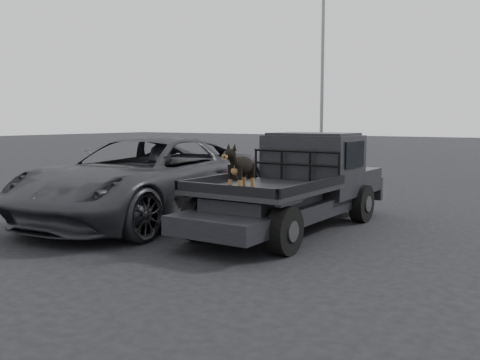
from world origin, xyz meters
The scene contains 6 objects.
ground centered at (0.00, 0.00, 0.00)m, with size 120.00×120.00×0.00m, color black.
flatbed_ute centered at (-0.65, 1.93, 0.46)m, with size 2.00×5.40×0.92m, color black, non-canonical shape.
ute_cab centered at (-0.65, 2.88, 1.36)m, with size 1.72×1.30×0.88m, color black, non-canonical shape.
headache_rack centered at (-0.65, 2.13, 1.20)m, with size 1.80×0.08×0.55m, color black, non-canonical shape.
dog centered at (-0.53, 0.10, 1.29)m, with size 0.32×0.60×0.74m, color black, non-canonical shape.
parked_suv centered at (-3.65, 1.22, 0.85)m, with size 2.82×6.12×1.70m, color #303035.
Camera 1 is at (4.03, -6.80, 2.06)m, focal length 40.00 mm.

